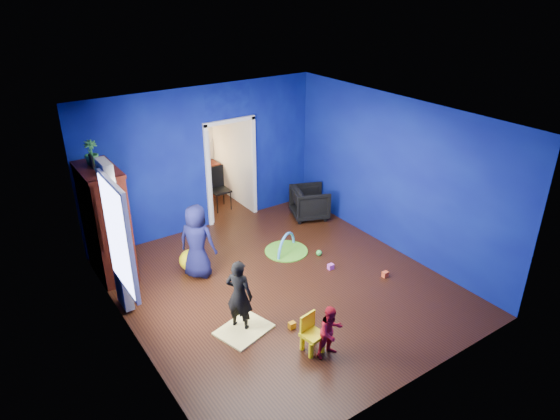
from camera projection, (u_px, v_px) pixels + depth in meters
floor at (282, 286)px, 8.44m from camera, size 5.00×5.50×0.01m
ceiling at (282, 118)px, 7.19m from camera, size 5.00×5.50×0.01m
wall_back at (204, 160)px, 9.87m from camera, size 5.00×0.02×2.90m
wall_front at (416, 292)px, 5.76m from camera, size 5.00×0.02×2.90m
wall_left at (125, 254)px, 6.55m from camera, size 0.02×5.50×2.90m
wall_right at (395, 176)px, 9.09m from camera, size 0.02×5.50×2.90m
alcove at (211, 152)px, 10.91m from camera, size 1.00×1.75×2.50m
armchair at (310, 202)px, 10.69m from camera, size 0.96×0.95×0.68m
child_black at (239, 295)px, 7.21m from camera, size 0.46×0.50×1.14m
child_navy at (197, 242)px, 8.46m from camera, size 0.74×0.77×1.33m
toddler_red at (331, 332)px, 6.76m from camera, size 0.38×0.30×0.78m
vase at (101, 167)px, 7.72m from camera, size 0.21×0.21×0.21m
potted_plant at (91, 153)px, 8.07m from camera, size 0.24×0.24×0.40m
tv_armoire at (106, 223)px, 8.41m from camera, size 0.58×1.14×1.96m
crt_tv at (108, 220)px, 8.42m from camera, size 0.46×0.70×0.54m
yellow_blanket at (244, 330)px, 7.38m from camera, size 0.89×0.78×0.03m
hopper_ball at (190, 260)px, 8.83m from camera, size 0.39×0.39×0.39m
kid_chair at (313, 336)px, 6.89m from camera, size 0.32×0.32×0.50m
play_mat at (286, 251)px, 9.47m from camera, size 0.82×0.82×0.02m
toy_arch at (286, 251)px, 9.47m from camera, size 0.66×0.42×0.74m
window_left at (117, 237)px, 6.77m from camera, size 0.03×0.95×1.55m
curtain at (116, 238)px, 7.37m from camera, size 0.14×0.42×2.40m
doorway at (231, 172)px, 10.35m from camera, size 1.16×0.10×2.10m
study_desk at (201, 180)px, 11.76m from camera, size 0.88×0.44×0.75m
desk_monitor at (197, 155)px, 11.61m from camera, size 0.40×0.05×0.32m
desk_lamp at (187, 159)px, 11.43m from camera, size 0.14×0.14×0.14m
folding_chair at (220, 190)px, 11.01m from camera, size 0.40×0.40×0.92m
book_shelf at (194, 110)px, 11.14m from camera, size 0.88×0.24×0.04m
toy_0 at (385, 274)px, 8.67m from camera, size 0.10×0.08×0.10m
toy_1 at (292, 325)px, 7.42m from camera, size 0.10×0.08×0.10m
toy_2 at (319, 253)px, 9.33m from camera, size 0.11×0.11×0.11m
toy_3 at (331, 267)px, 8.90m from camera, size 0.10×0.08×0.10m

